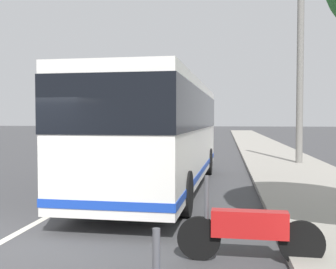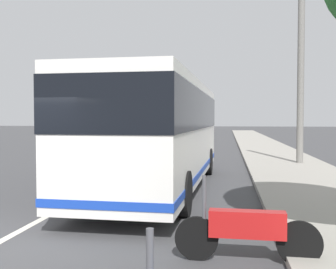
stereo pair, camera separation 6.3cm
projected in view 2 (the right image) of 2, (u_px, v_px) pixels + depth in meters
ground_plane at (3, 240)px, 7.04m from camera, size 220.00×220.00×0.00m
sidewalk_curb at (295, 171)px, 15.97m from camera, size 110.00×3.60×0.14m
lane_divider_line at (134, 169)px, 16.92m from camera, size 110.00×0.16×0.01m
coach_bus at (161, 127)px, 12.16m from camera, size 10.59×2.88×3.17m
motorcycle_by_tree at (246, 230)px, 5.91m from camera, size 0.27×2.14×1.28m
car_far_distant at (180, 131)px, 47.26m from camera, size 4.46×2.03×1.49m
car_behind_bus at (152, 138)px, 29.90m from camera, size 4.74×2.11×1.49m
car_side_street at (161, 134)px, 38.61m from camera, size 4.71×1.93×1.50m
utility_pole at (301, 83)px, 18.07m from camera, size 0.30×0.30×7.45m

